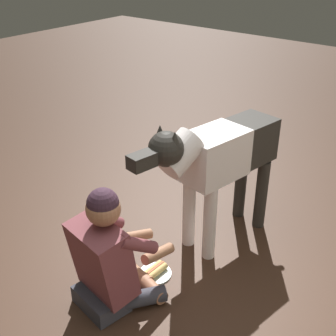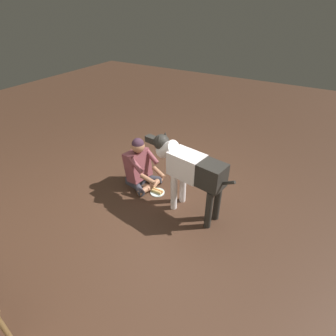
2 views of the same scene
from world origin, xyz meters
The scene contains 4 objects.
ground_plane centered at (0.00, 0.00, 0.00)m, with size 15.33×15.33×0.00m, color #3E271A.
person_sitting_on_floor centered at (0.40, 0.00, 0.35)m, with size 0.68×0.57×0.85m.
large_dog centered at (-0.56, 0.16, 0.72)m, with size 1.45×0.43×1.09m.
hot_dog_on_plate centered at (0.03, 0.06, 0.03)m, with size 0.23×0.23×0.06m.
Camera 2 is at (-1.83, 2.87, 2.67)m, focal length 28.18 mm.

